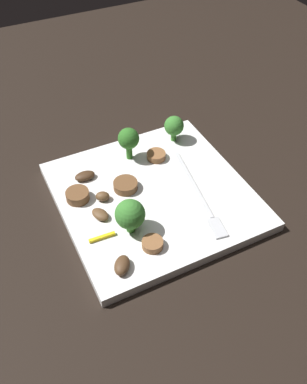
# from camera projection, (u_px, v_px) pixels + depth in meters

# --- Properties ---
(ground_plane) EXTENTS (1.40, 1.40, 0.00)m
(ground_plane) POSITION_uv_depth(u_px,v_px,m) (154.00, 199.00, 0.62)
(ground_plane) COLOR black
(plate) EXTENTS (0.27, 0.27, 0.02)m
(plate) POSITION_uv_depth(u_px,v_px,m) (154.00, 196.00, 0.62)
(plate) COLOR white
(plate) RESTS_ON ground_plane
(fork) EXTENTS (0.18, 0.04, 0.00)m
(fork) POSITION_uv_depth(u_px,v_px,m) (201.00, 198.00, 0.60)
(fork) COLOR silver
(fork) RESTS_ON plate
(broccoli_floret_0) EXTENTS (0.04, 0.04, 0.05)m
(broccoli_floret_0) POSITION_uv_depth(u_px,v_px,m) (130.00, 215.00, 0.54)
(broccoli_floret_0) COLOR #408630
(broccoli_floret_0) RESTS_ON plate
(broccoli_floret_1) EXTENTS (0.03, 0.03, 0.04)m
(broccoli_floret_1) POSITION_uv_depth(u_px,v_px,m) (174.00, 126.00, 0.68)
(broccoli_floret_1) COLOR #408630
(broccoli_floret_1) RESTS_ON plate
(broccoli_floret_2) EXTENTS (0.03, 0.03, 0.06)m
(broccoli_floret_2) POSITION_uv_depth(u_px,v_px,m) (127.00, 140.00, 0.64)
(broccoli_floret_2) COLOR #347525
(broccoli_floret_2) RESTS_ON plate
(sausage_slice_0) EXTENTS (0.04, 0.04, 0.01)m
(sausage_slice_0) POSITION_uv_depth(u_px,v_px,m) (78.00, 196.00, 0.60)
(sausage_slice_0) COLOR brown
(sausage_slice_0) RESTS_ON plate
(sausage_slice_1) EXTENTS (0.04, 0.04, 0.01)m
(sausage_slice_1) POSITION_uv_depth(u_px,v_px,m) (126.00, 185.00, 0.61)
(sausage_slice_1) COLOR brown
(sausage_slice_1) RESTS_ON plate
(sausage_slice_2) EXTENTS (0.03, 0.03, 0.01)m
(sausage_slice_2) POSITION_uv_depth(u_px,v_px,m) (156.00, 156.00, 0.66)
(sausage_slice_2) COLOR brown
(sausage_slice_2) RESTS_ON plate
(sausage_slice_3) EXTENTS (0.04, 0.04, 0.01)m
(sausage_slice_3) POSITION_uv_depth(u_px,v_px,m) (152.00, 244.00, 0.54)
(sausage_slice_3) COLOR brown
(sausage_slice_3) RESTS_ON plate
(mushroom_0) EXTENTS (0.04, 0.03, 0.01)m
(mushroom_0) POSITION_uv_depth(u_px,v_px,m) (122.00, 265.00, 0.51)
(mushroom_0) COLOR #4C331E
(mushroom_0) RESTS_ON plate
(mushroom_1) EXTENTS (0.02, 0.03, 0.01)m
(mushroom_1) POSITION_uv_depth(u_px,v_px,m) (85.00, 176.00, 0.63)
(mushroom_1) COLOR #422B19
(mushroom_1) RESTS_ON plate
(mushroom_2) EXTENTS (0.02, 0.03, 0.01)m
(mushroom_2) POSITION_uv_depth(u_px,v_px,m) (103.00, 196.00, 0.60)
(mushroom_2) COLOR brown
(mushroom_2) RESTS_ON plate
(mushroom_3) EXTENTS (0.03, 0.03, 0.01)m
(mushroom_3) POSITION_uv_depth(u_px,v_px,m) (100.00, 214.00, 0.57)
(mushroom_3) COLOR brown
(mushroom_3) RESTS_ON plate
(pepper_strip_0) EXTENTS (0.01, 0.04, 0.00)m
(pepper_strip_0) POSITION_uv_depth(u_px,v_px,m) (102.00, 237.00, 0.55)
(pepper_strip_0) COLOR yellow
(pepper_strip_0) RESTS_ON plate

